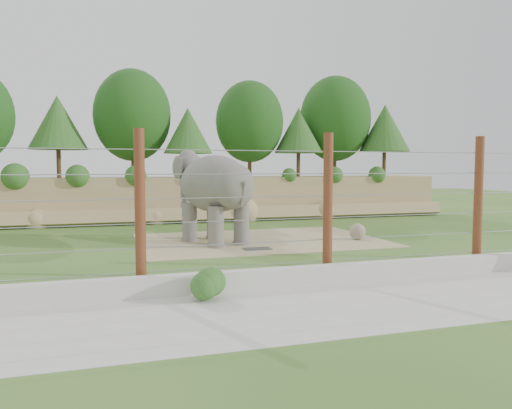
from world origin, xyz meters
name	(u,v)px	position (x,y,z in m)	size (l,w,h in m)	color
ground	(273,253)	(0.00, 0.00, 0.00)	(90.00, 90.00, 0.00)	#3F6828
back_embankment	(212,153)	(0.59, 12.68, 3.97)	(30.00, 5.52, 8.77)	#9E8D5F
dirt_patch	(260,240)	(0.50, 3.00, 0.01)	(10.00, 7.00, 0.02)	tan
drain_grate	(257,249)	(-0.33, 0.79, 0.04)	(1.00, 0.60, 0.03)	#262628
elephant	(215,197)	(-1.48, 2.85, 1.86)	(1.97, 4.61, 3.73)	#65615A
stone_ball	(357,231)	(4.48, 1.90, 0.36)	(0.68, 0.68, 0.68)	gray
retaining_wall	(335,274)	(0.00, -5.00, 0.25)	(26.00, 0.35, 0.50)	beige
walkway	(375,302)	(0.00, -7.00, 0.01)	(26.00, 4.00, 0.01)	beige
barrier_fence	(328,207)	(0.00, -4.50, 2.00)	(20.26, 0.26, 4.00)	#522011
walkway_shrub	(206,285)	(-3.66, -5.80, 0.39)	(0.75, 0.75, 0.75)	#295820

